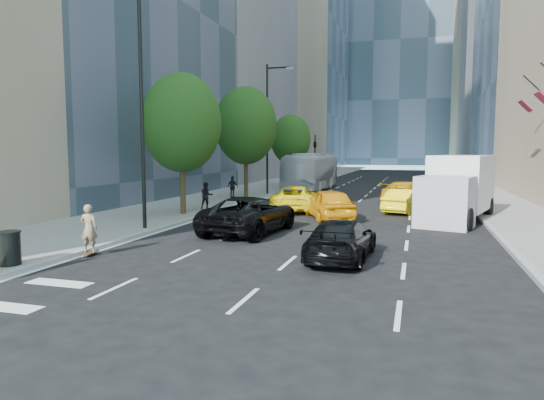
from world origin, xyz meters
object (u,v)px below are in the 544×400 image
(skateboarder, at_px, (89,232))
(city_bus, at_px, (312,172))
(black_sedan_lincoln, at_px, (250,215))
(black_sedan_mercedes, at_px, (341,239))
(box_truck, at_px, (458,188))
(trash_can, at_px, (9,249))

(skateboarder, distance_m, city_bus, 29.31)
(skateboarder, xyz_separation_m, black_sedan_lincoln, (3.60, 5.90, -0.03))
(black_sedan_mercedes, distance_m, city_bus, 28.22)
(black_sedan_lincoln, xyz_separation_m, box_truck, (8.75, 6.30, 0.88))
(skateboarder, relative_size, black_sedan_lincoln, 0.29)
(black_sedan_lincoln, height_order, city_bus, city_bus)
(trash_can, bearing_deg, city_bus, 85.81)
(skateboarder, bearing_deg, black_sedan_lincoln, -129.96)
(black_sedan_mercedes, height_order, box_truck, box_truck)
(skateboarder, height_order, black_sedan_mercedes, skateboarder)
(trash_can, bearing_deg, box_truck, 47.41)
(skateboarder, bearing_deg, trash_can, 58.13)
(black_sedan_mercedes, height_order, city_bus, city_bus)
(skateboarder, relative_size, box_truck, 0.22)
(box_truck, height_order, trash_can, box_truck)
(skateboarder, height_order, city_bus, city_bus)
(black_sedan_lincoln, bearing_deg, black_sedan_mercedes, 144.27)
(black_sedan_lincoln, bearing_deg, box_truck, -138.46)
(black_sedan_lincoln, distance_m, box_truck, 10.82)
(city_bus, distance_m, box_truck, 20.33)
(skateboarder, bearing_deg, black_sedan_mercedes, -175.40)
(skateboarder, height_order, trash_can, skateboarder)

